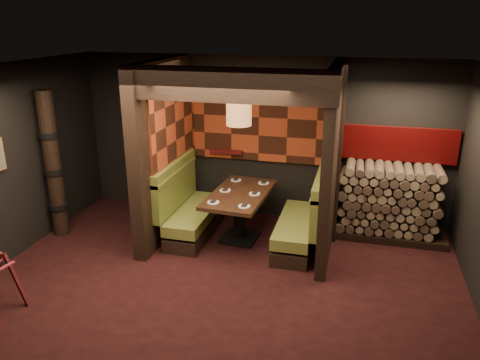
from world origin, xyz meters
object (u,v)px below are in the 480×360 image
Objects in this scene: pendant_lamp at (239,110)px; totem_column at (53,166)px; dining_table at (240,206)px; booth_bench_left at (189,211)px; firewood_stack at (393,202)px; booth_bench_right at (303,223)px.

totem_column is (-2.96, -0.48, -0.96)m from pendant_lamp.
totem_column is (-2.96, -0.53, 0.60)m from dining_table.
pendant_lamp is (0.87, -0.07, 1.74)m from booth_bench_left.
booth_bench_left is at bearing 14.75° from totem_column.
dining_table is at bearing 90.00° from pendant_lamp.
firewood_stack is at bearing 16.80° from dining_table.
pendant_lamp reaches higher than dining_table.
booth_bench_left is at bearing -167.83° from firewood_stack.
booth_bench_left is at bearing 175.59° from pendant_lamp.
pendant_lamp is 2.93m from firewood_stack.
dining_table is 2.48m from firewood_stack.
booth_bench_right reaches higher than dining_table.
booth_bench_right is 1.71× the size of pendant_lamp.
pendant_lamp is at bearing -90.00° from dining_table.
dining_table is 3.07m from totem_column.
pendant_lamp is at bearing -162.10° from firewood_stack.
booth_bench_left is 1.89m from booth_bench_right.
pendant_lamp is at bearing -176.24° from booth_bench_right.
dining_table is at bearing -163.20° from firewood_stack.
pendant_lamp is at bearing -4.41° from booth_bench_left.
totem_column is (-3.98, -0.55, 0.79)m from booth_bench_right.
booth_bench_left is 0.67× the size of totem_column.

